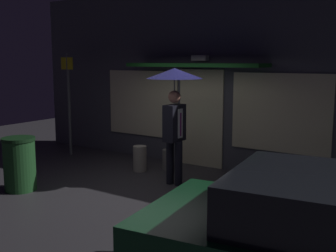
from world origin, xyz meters
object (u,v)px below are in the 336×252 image
Objects in this scene: person_with_umbrella at (174,96)px; sidewalk_bollard at (168,160)px; sidewalk_bollard_2 at (140,159)px; trash_bin at (20,164)px; street_sign_post at (69,98)px.

person_with_umbrella is 4.92× the size of sidewalk_bollard.
trash_bin reaches higher than sidewalk_bollard_2.
sidewalk_bollard is 3.12m from trash_bin.
sidewalk_bollard is at bearing 2.37° from street_sign_post.
sidewalk_bollard_2 is (-1.17, 0.42, -1.46)m from person_with_umbrella.
street_sign_post reaches higher than sidewalk_bollard_2.
street_sign_post is 2.75m from sidewalk_bollard_2.
person_with_umbrella is at bearing -10.99° from street_sign_post.
street_sign_post is at bearing -99.25° from person_with_umbrella.
sidewalk_bollard_2 is at bearing -107.89° from person_with_umbrella.
person_with_umbrella is 1.92m from sidewalk_bollard_2.
trash_bin is at bearing -47.40° from person_with_umbrella.
street_sign_post is 2.58× the size of trash_bin.
sidewalk_bollard is 0.62m from sidewalk_bollard_2.
sidewalk_bollard is 0.83× the size of sidewalk_bollard_2.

